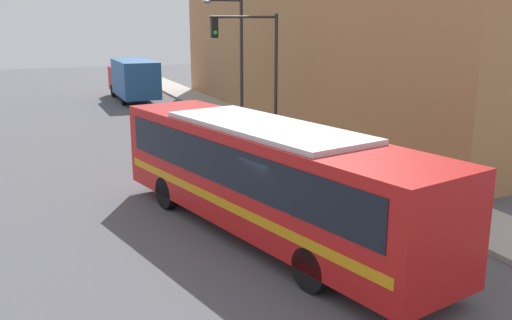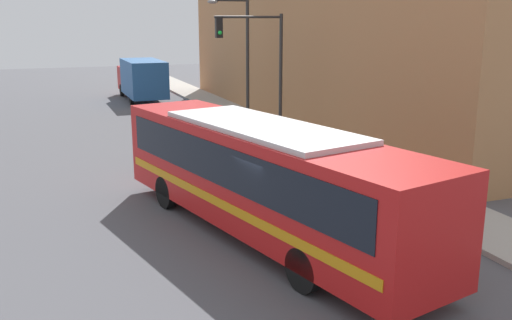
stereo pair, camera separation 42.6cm
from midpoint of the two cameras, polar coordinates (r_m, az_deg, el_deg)
name	(u,v)px [view 1 (the left image)]	position (r m, az deg, el deg)	size (l,w,h in m)	color
ground_plane	(282,246)	(14.86, 1.81, -8.58)	(120.00, 120.00, 0.00)	#515156
sidewalk	(229,114)	(34.90, -3.02, 4.65)	(2.44, 70.00, 0.14)	#A8A399
building_facade	(318,13)	(33.21, 5.86, 14.42)	(6.00, 31.61, 12.02)	#B27A4C
city_bus	(264,172)	(14.97, 0.00, -1.21)	(5.02, 11.84, 3.06)	red
delivery_truck	(133,78)	(41.79, -12.49, 7.98)	(2.42, 7.88, 2.90)	#265999
fire_hydrant	(391,182)	(19.20, 12.73, -2.18)	(0.21, 0.28, 0.66)	red
traffic_light_pole	(255,55)	(26.57, -0.58, 10.46)	(3.28, 0.35, 5.78)	#2D2D2D
street_lamp	(236,50)	(31.34, -2.40, 10.97)	(2.30, 0.28, 6.59)	#2D2D2D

